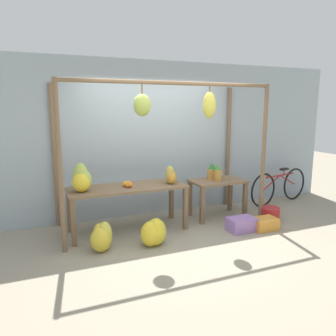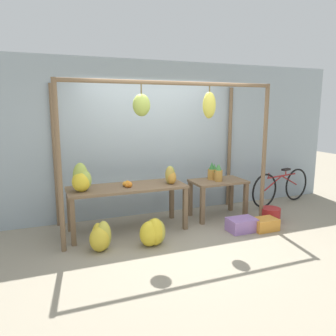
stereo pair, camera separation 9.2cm
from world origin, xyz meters
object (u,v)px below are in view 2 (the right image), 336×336
Objects in this scene: banana_pile_on_table at (82,179)px; blue_bucket at (270,215)px; fruit_crate_white at (242,225)px; fruit_crate_purple at (265,224)px; orange_pile at (128,184)px; papaya_pile at (170,176)px; banana_pile_ground_left at (101,237)px; banana_pile_ground_right at (154,232)px; parked_bicycle at (281,187)px; pineapple_cluster at (215,173)px.

blue_bucket is at bearing -8.21° from banana_pile_on_table.
fruit_crate_purple is at bearing -13.96° from fruit_crate_white.
papaya_pile reaches higher than orange_pile.
banana_pile_ground_left is (-0.55, -0.57, -0.59)m from orange_pile.
banana_pile_on_table is 0.96× the size of fruit_crate_white.
blue_bucket is at bearing -10.81° from orange_pile.
banana_pile_ground_right is at bearing -73.21° from orange_pile.
papaya_pile is at bearing 151.32° from fruit_crate_purple.
fruit_crate_purple is (0.38, -0.09, -0.01)m from fruit_crate_white.
fruit_crate_purple is at bearing -2.94° from banana_pile_ground_right.
fruit_crate_purple is (2.79, -0.76, -0.82)m from banana_pile_on_table.
banana_pile_on_table is at bearing 105.73° from banana_pile_ground_left.
parked_bicycle is at bearing 32.14° from fruit_crate_white.
blue_bucket is 1.08× the size of papaya_pile.
banana_pile_on_table reaches higher than banana_pile_ground_left.
papaya_pile is at bearing 146.49° from fruit_crate_white.
pineapple_cluster reaches higher than blue_bucket.
papaya_pile is (0.52, 0.65, 0.67)m from banana_pile_ground_right.
parked_bicycle is at bearing 7.30° from pineapple_cluster.
banana_pile_on_table is 1.34× the size of pineapple_cluster.
fruit_crate_white is 0.27× the size of parked_bicycle.
blue_bucket is at bearing -137.82° from parked_bicycle.
banana_pile_ground_right is at bearing 177.06° from fruit_crate_purple.
banana_pile_on_table is 2.63m from fruit_crate_white.
orange_pile is 0.61× the size of blue_bucket.
orange_pile reaches higher than blue_bucket.
banana_pile_ground_left is at bearing -74.27° from banana_pile_on_table.
fruit_crate_white is 1.95m from parked_bicycle.
parked_bicycle is at bearing 13.39° from banana_pile_ground_left.
pineapple_cluster is 1.08m from fruit_crate_white.
papaya_pile is (1.27, 0.55, 0.68)m from banana_pile_ground_left.
orange_pile is at bearing 106.79° from banana_pile_ground_right.
orange_pile is 0.92m from banana_pile_ground_right.
fruit_crate_purple is (1.36, -0.74, -0.77)m from papaya_pile.
fruit_crate_white is at bearing -21.69° from orange_pile.
banana_pile_ground_right is 1.46× the size of papaya_pile.
banana_pile_on_table reaches higher than banana_pile_ground_right.
pineapple_cluster is 0.19× the size of parked_bicycle.
banana_pile_on_table is at bearing 143.94° from banana_pile_ground_right.
blue_bucket is (2.23, 0.21, -0.07)m from banana_pile_ground_right.
banana_pile_on_table is at bearing 171.79° from blue_bucket.
parked_bicycle reaches higher than blue_bucket.
banana_pile_ground_right is 1.88m from fruit_crate_purple.
banana_pile_on_table is 1.02× the size of banana_pile_ground_left.
fruit_crate_white is 0.39m from fruit_crate_purple.
fruit_crate_white is at bearing 166.04° from fruit_crate_purple.
banana_pile_ground_right is at bearing -150.82° from pineapple_cluster.
fruit_crate_white is at bearing -86.53° from pineapple_cluster.
fruit_crate_purple is (2.63, -0.20, -0.10)m from banana_pile_ground_left.
pineapple_cluster is at bearing 93.47° from fruit_crate_white.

